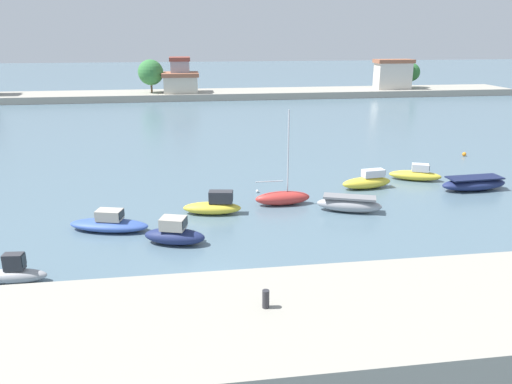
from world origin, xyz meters
The scene contains 16 objects.
ground_plane centered at (0.00, 0.00, 0.00)m, with size 400.00×400.00×0.00m, color slate.
seawall_embankment centered at (0.00, -6.39, 1.29)m, with size 71.29×7.10×2.58m, color #9E998C.
mooring_bollard centered at (1.94, -6.03, 2.93)m, with size 0.26×0.26×0.70m, color #2D2D33.
moored_boat_0 centered at (-9.63, 2.49, 0.50)m, with size 3.45×1.27×1.58m.
moored_boat_1 centered at (-5.75, 8.95, 0.47)m, with size 5.45×3.01×1.40m.
moored_boat_2 centered at (-1.58, 6.22, 0.63)m, with size 3.98×2.49×1.67m.
moored_boat_3 centered at (1.09, 11.09, 0.58)m, with size 4.23×2.01×1.66m.
moored_boat_4 centered at (6.25, 12.28, 0.55)m, with size 4.12×1.34×7.00m.
moored_boat_5 centered at (10.62, 10.13, 0.56)m, with size 4.74×2.81×1.16m.
moored_boat_6 centered at (13.89, 15.29, 0.58)m, with size 4.36×1.89×1.54m.
moored_boat_7 centered at (18.83, 16.92, 0.50)m, with size 4.53×2.94×1.45m.
moored_boat_8 centered at (22.22, 13.59, 0.53)m, with size 5.64×2.13×1.08m.
mooring_buoy_0 centered at (12.35, 12.35, 0.21)m, with size 0.43×0.43×0.43m, color yellow.
mooring_buoy_1 centered at (4.82, 15.39, 0.13)m, with size 0.25×0.25×0.25m, color white.
mooring_buoy_2 centered at (27.70, 24.43, 0.21)m, with size 0.41×0.41×0.41m, color orange.
distant_shoreline centered at (-0.59, 75.93, 1.74)m, with size 130.46×10.33×7.69m.
Camera 1 is at (-0.72, -21.82, 12.18)m, focal length 34.92 mm.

